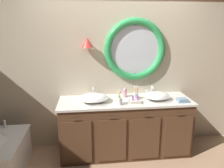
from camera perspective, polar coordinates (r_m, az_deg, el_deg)
The scene contains 12 objects.
ground_plane at distance 3.39m, azimuth 2.17°, elevation -19.35°, with size 14.00×14.00×0.00m, color tan.
back_wall_assembly at distance 3.43m, azimuth 1.24°, elevation 5.12°, with size 6.40×0.26×2.60m.
vanity_counter at distance 3.40m, azimuth 3.42°, elevation -10.94°, with size 1.96×0.65×0.85m.
sink_basin_left at distance 3.15m, azimuth -4.71°, elevation -3.61°, with size 0.42×0.42×0.12m.
sink_basin_right at distance 3.31m, azimuth 11.58°, elevation -3.00°, with size 0.39×0.39×0.12m.
faucet_set_left at distance 3.38m, azimuth -4.87°, elevation -2.29°, with size 0.20×0.14×0.15m.
faucet_set_right at distance 3.53m, azimuth 10.33°, elevation -1.82°, with size 0.21×0.13×0.14m.
toothbrush_holder_left at distance 3.03m, azimuth 1.97°, elevation -4.36°, with size 0.09×0.09×0.22m.
toothbrush_holder_right at distance 3.28m, azimuth 6.11°, elevation -2.98°, with size 0.10×0.10×0.20m.
soap_dispenser at distance 3.36m, azimuth 3.36°, elevation -2.32°, with size 0.06×0.07×0.15m.
folded_hand_towel at distance 3.31m, azimuth 17.90°, elevation -4.04°, with size 0.16×0.12×0.05m.
toiletry_basket at distance 3.12m, azimuth 6.07°, elevation -4.50°, with size 0.16×0.11×0.11m.
Camera 1 is at (-0.45, -2.76, 1.92)m, focal length 35.01 mm.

